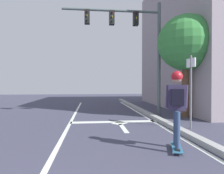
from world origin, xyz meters
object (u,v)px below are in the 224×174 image
at_px(street_sign_post, 191,81).
at_px(roadside_tree, 186,43).
at_px(skateboard, 177,147).
at_px(traffic_signal_mast, 132,34).
at_px(skater, 177,99).

distance_m(street_sign_post, roadside_tree, 3.00).
bearing_deg(skateboard, traffic_signal_mast, 89.68).
distance_m(skateboard, traffic_signal_mast, 6.32).
distance_m(traffic_signal_mast, roadside_tree, 2.52).
bearing_deg(street_sign_post, traffic_signal_mast, 115.19).
relative_size(street_sign_post, roadside_tree, 0.53).
height_order(traffic_signal_mast, roadside_tree, traffic_signal_mast).
bearing_deg(traffic_signal_mast, skateboard, -90.32).
distance_m(skateboard, skater, 1.10).
xyz_separation_m(skateboard, traffic_signal_mast, (0.03, 5.02, 3.84)).
bearing_deg(skater, roadside_tree, 61.10).
distance_m(skateboard, roadside_tree, 5.90).
relative_size(skater, roadside_tree, 0.37).
height_order(skater, traffic_signal_mast, traffic_signal_mast).
bearing_deg(street_sign_post, skateboard, -124.91).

